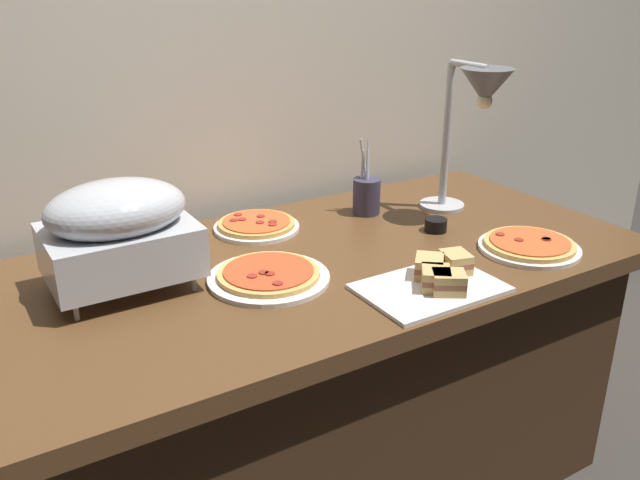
{
  "coord_description": "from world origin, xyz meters",
  "views": [
    {
      "loc": [
        -0.75,
        -1.36,
        1.46
      ],
      "look_at": [
        0.08,
        0.0,
        0.81
      ],
      "focal_mm": 37.53,
      "sensor_mm": 36.0,
      "label": 1
    }
  ],
  "objects": [
    {
      "name": "utensil_holder",
      "position": [
        0.38,
        0.22,
        0.82
      ],
      "size": [
        0.08,
        0.08,
        0.23
      ],
      "color": "#383347",
      "rests_on": "buffet_table"
    },
    {
      "name": "chafing_dish",
      "position": [
        -0.4,
        0.09,
        0.91
      ],
      "size": [
        0.33,
        0.25,
        0.26
      ],
      "color": "#B7BABF",
      "rests_on": "buffet_table"
    },
    {
      "name": "pizza_plate_raised_stand",
      "position": [
        -0.09,
        -0.05,
        0.77
      ],
      "size": [
        0.3,
        0.3,
        0.03
      ],
      "color": "white",
      "rests_on": "buffet_table"
    },
    {
      "name": "buffet_table",
      "position": [
        0.0,
        0.0,
        0.39
      ],
      "size": [
        1.9,
        0.84,
        0.76
      ],
      "color": "brown",
      "rests_on": "ground_plane"
    },
    {
      "name": "sandwich_platter",
      "position": [
        0.23,
        -0.29,
        0.78
      ],
      "size": [
        0.33,
        0.23,
        0.06
      ],
      "color": "white",
      "rests_on": "buffet_table"
    },
    {
      "name": "pizza_plate_front",
      "position": [
        0.59,
        -0.25,
        0.77
      ],
      "size": [
        0.27,
        0.27,
        0.03
      ],
      "color": "white",
      "rests_on": "buffet_table"
    },
    {
      "name": "sauce_cup_far",
      "position": [
        0.47,
        -0.01,
        0.78
      ],
      "size": [
        0.06,
        0.06,
        0.04
      ],
      "color": "black",
      "rests_on": "buffet_table"
    },
    {
      "name": "pizza_plate_center",
      "position": [
        0.03,
        0.27,
        0.77
      ],
      "size": [
        0.25,
        0.25,
        0.03
      ],
      "color": "white",
      "rests_on": "buffet_table"
    },
    {
      "name": "heat_lamp",
      "position": [
        0.62,
        0.02,
        1.11
      ],
      "size": [
        0.15,
        0.29,
        0.46
      ],
      "color": "#B7BABF",
      "rests_on": "buffet_table"
    },
    {
      "name": "back_wall",
      "position": [
        0.0,
        0.5,
        1.2
      ],
      "size": [
        4.4,
        0.04,
        2.4
      ],
      "primitive_type": "cube",
      "color": "beige",
      "rests_on": "ground_plane"
    }
  ]
}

